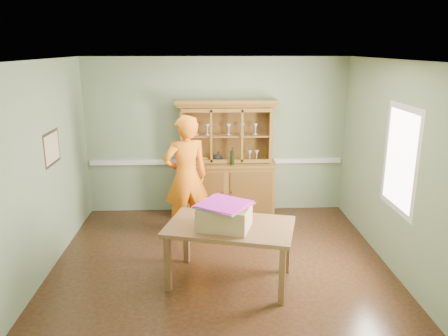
{
  "coord_description": "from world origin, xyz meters",
  "views": [
    {
      "loc": [
        -0.18,
        -5.46,
        2.85
      ],
      "look_at": [
        0.07,
        0.4,
        1.22
      ],
      "focal_mm": 35.0,
      "sensor_mm": 36.0,
      "label": 1
    }
  ],
  "objects_px": {
    "person": "(186,177)",
    "china_hutch": "(226,175)",
    "dining_table": "(230,232)",
    "cardboard_box": "(224,217)"
  },
  "relations": [
    {
      "from": "dining_table",
      "to": "person",
      "type": "bearing_deg",
      "value": 127.53
    },
    {
      "from": "china_hutch",
      "to": "dining_table",
      "type": "xyz_separation_m",
      "value": [
        -0.06,
        -2.31,
        -0.04
      ]
    },
    {
      "from": "person",
      "to": "china_hutch",
      "type": "bearing_deg",
      "value": -146.29
    },
    {
      "from": "china_hutch",
      "to": "dining_table",
      "type": "distance_m",
      "value": 2.31
    },
    {
      "from": "cardboard_box",
      "to": "china_hutch",
      "type": "bearing_deg",
      "value": 86.81
    },
    {
      "from": "dining_table",
      "to": "person",
      "type": "distance_m",
      "value": 1.55
    },
    {
      "from": "china_hutch",
      "to": "cardboard_box",
      "type": "relative_size",
      "value": 3.41
    },
    {
      "from": "cardboard_box",
      "to": "person",
      "type": "relative_size",
      "value": 0.31
    },
    {
      "from": "person",
      "to": "cardboard_box",
      "type": "bearing_deg",
      "value": 88.6
    },
    {
      "from": "china_hutch",
      "to": "cardboard_box",
      "type": "bearing_deg",
      "value": -93.19
    }
  ]
}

